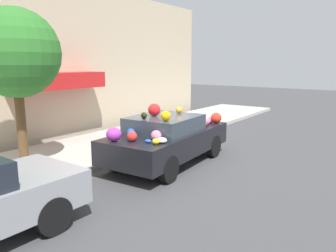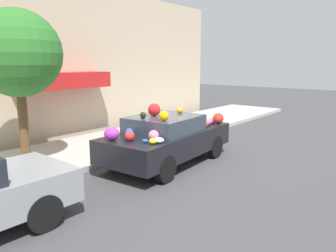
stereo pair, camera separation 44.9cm
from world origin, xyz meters
name	(u,v)px [view 1 (the left image)]	position (x,y,z in m)	size (l,w,h in m)	color
ground_plane	(166,163)	(0.00, 0.00, 0.00)	(60.00, 60.00, 0.00)	#424244
sidewalk_curb	(100,146)	(0.00, 2.70, 0.07)	(24.00, 3.20, 0.15)	#B2ADA3
building_facade	(53,63)	(-0.01, 4.92, 2.78)	(18.00, 1.20, 5.64)	#C6B293
street_tree	(15,54)	(-2.73, 2.55, 2.99)	(2.20, 2.20, 3.96)	brown
fire_hydrant	(137,133)	(0.76, 1.73, 0.49)	(0.20, 0.20, 0.70)	red
art_car	(167,138)	(-0.03, -0.09, 0.74)	(4.20, 2.05, 1.70)	black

